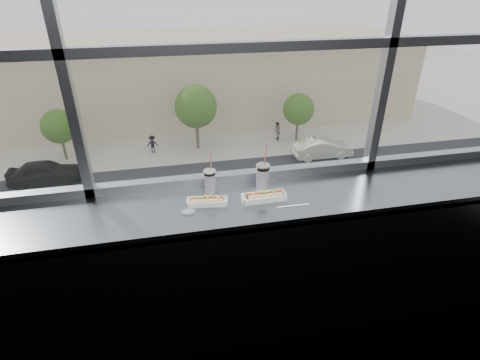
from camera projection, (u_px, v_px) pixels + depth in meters
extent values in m
plane|color=black|center=(239.00, 241.00, 2.92)|extent=(6.00, 0.00, 6.00)
cube|color=gray|center=(248.00, 203.00, 2.43)|extent=(6.00, 0.55, 0.06)
cube|color=gray|center=(255.00, 290.00, 2.47)|extent=(6.00, 0.04, 1.04)
cube|color=white|center=(207.00, 204.00, 2.37)|extent=(0.26, 0.12, 0.01)
cube|color=white|center=(207.00, 202.00, 2.36)|extent=(0.26, 0.12, 0.03)
cylinder|color=tan|center=(207.00, 201.00, 2.36)|extent=(0.20, 0.07, 0.04)
cylinder|color=#672F14|center=(207.00, 199.00, 2.35)|extent=(0.21, 0.06, 0.03)
cube|color=white|center=(264.00, 200.00, 2.41)|extent=(0.29, 0.10, 0.01)
cube|color=white|center=(264.00, 197.00, 2.40)|extent=(0.29, 0.10, 0.04)
cylinder|color=tan|center=(264.00, 196.00, 2.40)|extent=(0.22, 0.05, 0.05)
cylinder|color=#672F14|center=(264.00, 194.00, 2.39)|extent=(0.23, 0.04, 0.03)
cylinder|color=white|center=(210.00, 182.00, 2.47)|extent=(0.07, 0.07, 0.15)
cylinder|color=black|center=(209.00, 173.00, 2.44)|extent=(0.08, 0.08, 0.02)
cylinder|color=silver|center=(209.00, 171.00, 2.43)|extent=(0.08, 0.08, 0.01)
cylinder|color=#DC5B4E|center=(211.00, 162.00, 2.40)|extent=(0.01, 0.04, 0.16)
cylinder|color=white|center=(263.00, 178.00, 2.50)|extent=(0.09, 0.09, 0.17)
cylinder|color=black|center=(263.00, 167.00, 2.46)|extent=(0.09, 0.09, 0.02)
cylinder|color=silver|center=(263.00, 166.00, 2.46)|extent=(0.09, 0.09, 0.01)
cylinder|color=#DC5B4E|center=(266.00, 155.00, 2.42)|extent=(0.01, 0.05, 0.18)
cylinder|color=white|center=(293.00, 206.00, 2.35)|extent=(0.21, 0.01, 0.01)
ellipsoid|color=silver|center=(188.00, 211.00, 2.28)|extent=(0.09, 0.07, 0.02)
plane|color=#B7AA9B|center=(167.00, 100.00, 45.80)|extent=(120.00, 120.00, 0.00)
cube|color=black|center=(180.00, 197.00, 25.62)|extent=(80.00, 10.00, 0.06)
cube|color=#B7AA9B|center=(174.00, 150.00, 32.49)|extent=(80.00, 6.00, 0.04)
cube|color=tan|center=(165.00, 77.00, 39.16)|extent=(50.00, 14.00, 8.00)
imported|color=navy|center=(424.00, 188.00, 24.49)|extent=(3.01, 6.64, 2.18)
imported|color=white|center=(323.00, 145.00, 30.68)|extent=(2.73, 6.47, 2.15)
imported|color=black|center=(44.00, 169.00, 26.81)|extent=(3.09, 6.97, 2.29)
imported|color=#B0ADA7|center=(297.00, 204.00, 22.94)|extent=(2.98, 6.25, 2.02)
imported|color=maroon|center=(165.00, 218.00, 21.48)|extent=(2.75, 6.36, 2.10)
imported|color=#66605B|center=(277.00, 130.00, 33.93)|extent=(0.69, 0.93, 2.08)
imported|color=#66605B|center=(152.00, 142.00, 31.62)|extent=(0.82, 0.62, 1.85)
cylinder|color=#47382B|center=(64.00, 148.00, 30.43)|extent=(0.20, 0.20, 2.04)
sphere|color=#345F16|center=(59.00, 126.00, 29.53)|extent=(2.73, 2.73, 2.73)
cylinder|color=#47382B|center=(197.00, 134.00, 32.24)|extent=(0.27, 0.27, 2.68)
sphere|color=#345F16|center=(196.00, 107.00, 31.06)|extent=(3.57, 3.57, 3.57)
cylinder|color=#47382B|center=(297.00, 130.00, 34.02)|extent=(0.21, 0.21, 2.10)
sphere|color=#345F16|center=(298.00, 109.00, 33.09)|extent=(2.79, 2.79, 2.79)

